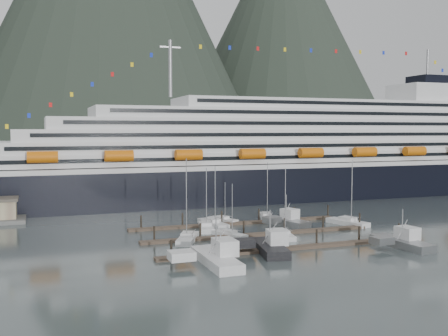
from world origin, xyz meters
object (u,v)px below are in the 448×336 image
Objects in this scene: sailboat_h at (348,223)px; trawler_e at (286,221)px; sailboat_g at (267,217)px; trawler_d at (401,242)px; sailboat_e at (213,224)px; sailboat_a at (188,239)px; trawler_b at (269,247)px; sailboat_f at (223,220)px; sailboat_d at (284,235)px; trawler_a at (215,258)px; sailboat_c at (206,228)px; cruise_ship at (296,158)px; sailboat_b at (229,235)px.

sailboat_h is 13.75m from trawler_e.
sailboat_g reaches higher than trawler_e.
sailboat_g is at bearing 9.95° from trawler_d.
sailboat_e is at bearing 32.18° from trawler_d.
trawler_b is (10.68, -13.39, 0.54)m from sailboat_a.
sailboat_e is 5.29m from sailboat_f.
sailboat_a is at bearing 94.28° from sailboat_d.
trawler_b is 26.33m from trawler_e.
sailboat_c is at bearing -15.22° from trawler_a.
trawler_d is at bearing -102.34° from cruise_ship.
cruise_ship is at bearing -53.20° from sailboat_e.
sailboat_h is at bearing -114.37° from sailboat_g.
trawler_b is (3.81, -23.29, 0.57)m from sailboat_c.
sailboat_g is at bearing -126.39° from cruise_ship.
sailboat_a is 1.35× the size of trawler_e.
trawler_d is 1.08× the size of trawler_e.
sailboat_f is at bearing -37.62° from sailboat_b.
sailboat_f is 0.74× the size of trawler_d.
sailboat_g is at bearing -35.44° from trawler_a.
sailboat_g is (15.34, 15.95, 0.04)m from sailboat_b.
sailboat_a is 1.16× the size of sailboat_d.
cruise_ship reaches higher than trawler_e.
sailboat_c reaches higher than trawler_e.
sailboat_e is 16.01m from trawler_e.
cruise_ship is 50.62m from sailboat_h.
cruise_ship reaches higher than sailboat_b.
cruise_ship is at bearing -35.98° from trawler_a.
trawler_a is at bearing 102.69° from sailboat_h.
sailboat_h reaches higher than sailboat_f.
cruise_ship is 15.10× the size of sailboat_d.
sailboat_c is 18.87m from sailboat_g.
sailboat_a is 17.69m from trawler_a.
trawler_a is (-0.56, -17.67, 0.54)m from sailboat_a.
sailboat_c is 1.43× the size of sailboat_f.
trawler_e is at bearing -119.97° from cruise_ship.
sailboat_g is 18.80m from sailboat_h.
sailboat_b is 17.65m from trawler_e.
sailboat_a reaches higher than sailboat_g.
sailboat_e reaches higher than sailboat_f.
sailboat_f is 0.64× the size of sailboat_h.
sailboat_f is at bearing -11.91° from sailboat_a.
sailboat_d is 0.94× the size of sailboat_h.
sailboat_b is 21.26m from trawler_a.
cruise_ship is at bearing -20.35° from trawler_b.
sailboat_f is (13.19, 17.32, -0.07)m from sailboat_a.
sailboat_c reaches higher than trawler_b.
trawler_a is (-50.55, -69.94, -11.04)m from cruise_ship.
sailboat_a reaches higher than sailboat_c.
sailboat_h is 22.42m from trawler_d.
sailboat_h reaches higher than trawler_b.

